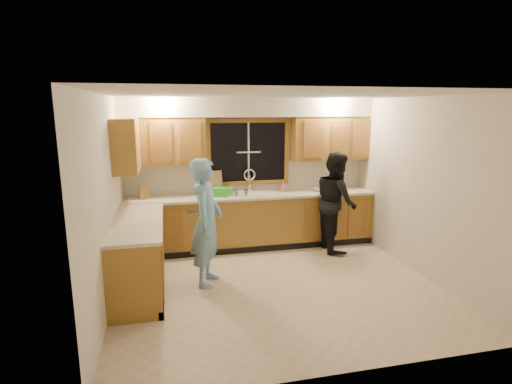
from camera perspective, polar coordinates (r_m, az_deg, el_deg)
floor at (r=5.53m, az=3.06°, el=-13.14°), size 4.20×4.20×0.00m
ceiling at (r=5.02m, az=3.39°, el=13.70°), size 4.20×4.20×0.00m
wall_back at (r=6.95m, az=-1.10°, el=2.85°), size 4.20×0.00×4.20m
wall_left at (r=4.99m, az=-20.65°, el=-1.49°), size 0.00×3.80×3.80m
wall_right at (r=6.05m, az=22.71°, el=0.58°), size 0.00×3.80×3.80m
base_cabinets_back at (r=6.84m, az=-0.56°, el=-4.26°), size 4.20×0.60×0.88m
base_cabinets_left at (r=5.52m, az=-16.44°, el=-8.74°), size 0.60×1.90×0.88m
countertop_back at (r=6.71m, az=-0.54°, el=-0.51°), size 4.20×0.63×0.04m
countertop_left at (r=5.38m, az=-16.57°, el=-4.13°), size 0.63×1.90×0.04m
upper_cabinets_left at (r=6.58m, az=-13.16°, el=7.08°), size 1.35×0.33×0.75m
upper_cabinets_right at (r=7.15m, az=10.51°, el=7.55°), size 1.35×0.33×0.75m
upper_cabinets_return at (r=5.99m, az=-18.08°, el=6.37°), size 0.33×0.90×0.75m
soffit at (r=6.69m, az=-0.83°, el=11.96°), size 4.20×0.35×0.30m
window_frame at (r=6.89m, az=-1.09°, el=5.71°), size 1.44×0.03×1.14m
sink at (r=6.74m, az=-0.58°, el=-0.77°), size 0.86×0.52×0.57m
dishwasher at (r=6.72m, az=-7.67°, el=-4.93°), size 0.60×0.56×0.82m
stove at (r=4.99m, az=-16.83°, el=-10.89°), size 0.58×0.75×0.90m
man at (r=5.34m, az=-7.06°, el=-4.34°), size 0.58×0.72×1.71m
woman at (r=6.74m, az=11.33°, el=-1.34°), size 0.69×0.85×1.65m
knife_block at (r=6.59m, az=-15.79°, el=-0.04°), size 0.13×0.11×0.22m
cutting_board at (r=6.75m, az=-6.05°, el=1.37°), size 0.31×0.14×0.39m
dish_crate at (r=6.62m, az=-4.86°, el=0.09°), size 0.36×0.35×0.14m
soap_bottle at (r=6.95m, az=3.89°, el=0.80°), size 0.09×0.09×0.18m
bowl at (r=7.05m, az=9.01°, el=0.31°), size 0.22×0.22×0.05m
can_left at (r=6.47m, az=-2.79°, el=-0.23°), size 0.08×0.08×0.13m
can_right at (r=6.52m, az=-1.42°, el=-0.16°), size 0.07×0.07×0.12m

